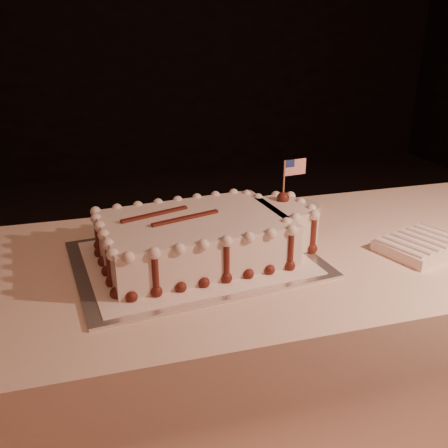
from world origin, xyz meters
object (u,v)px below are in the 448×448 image
object	(u,v)px
banquet_table	(241,368)
napkin_stack	(422,245)
sheet_cake	(206,236)
side_plate	(299,206)
cake_board	(195,259)

from	to	relation	value
banquet_table	napkin_stack	xyz separation A→B (m)	(0.48, -0.11, 0.39)
sheet_cake	napkin_stack	distance (m)	0.59
side_plate	sheet_cake	bearing A→B (deg)	-143.98
cake_board	sheet_cake	bearing A→B (deg)	0.22
sheet_cake	side_plate	world-z (taller)	sheet_cake
side_plate	cake_board	bearing A→B (deg)	-145.77
banquet_table	sheet_cake	distance (m)	0.45
banquet_table	napkin_stack	size ratio (longest dim) A/B	9.01
cake_board	napkin_stack	xyz separation A→B (m)	(0.61, -0.11, 0.01)
sheet_cake	banquet_table	bearing A→B (deg)	-5.27
cake_board	side_plate	size ratio (longest dim) A/B	4.45
banquet_table	side_plate	world-z (taller)	side_plate
banquet_table	side_plate	bearing A→B (deg)	45.15
cake_board	side_plate	distance (m)	0.52
side_plate	napkin_stack	bearing A→B (deg)	-65.19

